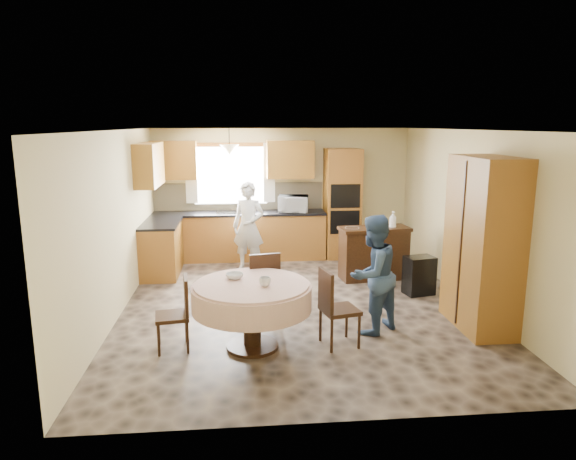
{
  "coord_description": "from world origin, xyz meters",
  "views": [
    {
      "loc": [
        -0.82,
        -7.03,
        2.59
      ],
      "look_at": [
        -0.13,
        0.3,
        1.05
      ],
      "focal_mm": 32.0,
      "sensor_mm": 36.0,
      "label": 1
    }
  ],
  "objects_px": {
    "sideboard": "(374,255)",
    "chair_left": "(178,310)",
    "oven_tower": "(342,204)",
    "dining_table": "(252,298)",
    "chair_back": "(263,284)",
    "person_sink": "(249,227)",
    "chair_right": "(334,304)",
    "cupboard": "(483,244)",
    "person_dining": "(373,274)"
  },
  "relations": [
    {
      "from": "oven_tower",
      "to": "sideboard",
      "type": "distance_m",
      "value": 1.66
    },
    {
      "from": "sideboard",
      "to": "chair_left",
      "type": "relative_size",
      "value": 1.35
    },
    {
      "from": "person_sink",
      "to": "person_dining",
      "type": "bearing_deg",
      "value": -41.88
    },
    {
      "from": "sideboard",
      "to": "dining_table",
      "type": "height_order",
      "value": "sideboard"
    },
    {
      "from": "sideboard",
      "to": "dining_table",
      "type": "xyz_separation_m",
      "value": [
        -2.12,
        -2.57,
        0.2
      ]
    },
    {
      "from": "cupboard",
      "to": "person_dining",
      "type": "relative_size",
      "value": 1.46
    },
    {
      "from": "person_sink",
      "to": "chair_left",
      "type": "bearing_deg",
      "value": -84.07
    },
    {
      "from": "chair_right",
      "to": "dining_table",
      "type": "bearing_deg",
      "value": 75.4
    },
    {
      "from": "chair_right",
      "to": "oven_tower",
      "type": "bearing_deg",
      "value": -25.45
    },
    {
      "from": "person_dining",
      "to": "chair_right",
      "type": "bearing_deg",
      "value": -1.6
    },
    {
      "from": "chair_left",
      "to": "chair_back",
      "type": "height_order",
      "value": "chair_back"
    },
    {
      "from": "person_dining",
      "to": "chair_left",
      "type": "bearing_deg",
      "value": -29.02
    },
    {
      "from": "sideboard",
      "to": "person_sink",
      "type": "distance_m",
      "value": 2.24
    },
    {
      "from": "chair_left",
      "to": "oven_tower",
      "type": "bearing_deg",
      "value": 137.39
    },
    {
      "from": "chair_back",
      "to": "person_dining",
      "type": "height_order",
      "value": "person_dining"
    },
    {
      "from": "chair_back",
      "to": "oven_tower",
      "type": "bearing_deg",
      "value": -126.72
    },
    {
      "from": "chair_left",
      "to": "person_sink",
      "type": "bearing_deg",
      "value": 156.12
    },
    {
      "from": "dining_table",
      "to": "chair_left",
      "type": "bearing_deg",
      "value": 175.61
    },
    {
      "from": "chair_back",
      "to": "chair_left",
      "type": "bearing_deg",
      "value": 24.06
    },
    {
      "from": "cupboard",
      "to": "person_dining",
      "type": "xyz_separation_m",
      "value": [
        -1.42,
        -0.04,
        -0.35
      ]
    },
    {
      "from": "oven_tower",
      "to": "person_sink",
      "type": "xyz_separation_m",
      "value": [
        -1.83,
        -0.81,
        -0.27
      ]
    },
    {
      "from": "chair_right",
      "to": "person_sink",
      "type": "xyz_separation_m",
      "value": [
        -0.93,
        3.3,
        0.28
      ]
    },
    {
      "from": "chair_left",
      "to": "person_dining",
      "type": "xyz_separation_m",
      "value": [
        2.36,
        0.28,
        0.27
      ]
    },
    {
      "from": "cupboard",
      "to": "dining_table",
      "type": "xyz_separation_m",
      "value": [
        -2.93,
        -0.39,
        -0.48
      ]
    },
    {
      "from": "sideboard",
      "to": "chair_left",
      "type": "bearing_deg",
      "value": -146.56
    },
    {
      "from": "cupboard",
      "to": "chair_right",
      "type": "distance_m",
      "value": 2.1
    },
    {
      "from": "sideboard",
      "to": "chair_left",
      "type": "height_order",
      "value": "chair_left"
    },
    {
      "from": "chair_back",
      "to": "chair_right",
      "type": "height_order",
      "value": "chair_back"
    },
    {
      "from": "chair_left",
      "to": "chair_back",
      "type": "distance_m",
      "value": 1.23
    },
    {
      "from": "dining_table",
      "to": "cupboard",
      "type": "bearing_deg",
      "value": 7.51
    },
    {
      "from": "chair_right",
      "to": "person_sink",
      "type": "distance_m",
      "value": 3.44
    },
    {
      "from": "chair_back",
      "to": "person_sink",
      "type": "bearing_deg",
      "value": -96.59
    },
    {
      "from": "chair_right",
      "to": "cupboard",
      "type": "bearing_deg",
      "value": -91.28
    },
    {
      "from": "chair_back",
      "to": "person_dining",
      "type": "distance_m",
      "value": 1.42
    },
    {
      "from": "oven_tower",
      "to": "sideboard",
      "type": "relative_size",
      "value": 1.82
    },
    {
      "from": "cupboard",
      "to": "chair_left",
      "type": "distance_m",
      "value": 3.85
    },
    {
      "from": "dining_table",
      "to": "person_sink",
      "type": "bearing_deg",
      "value": 89.54
    },
    {
      "from": "dining_table",
      "to": "person_dining",
      "type": "distance_m",
      "value": 1.56
    },
    {
      "from": "dining_table",
      "to": "person_sink",
      "type": "distance_m",
      "value": 3.28
    },
    {
      "from": "sideboard",
      "to": "person_dining",
      "type": "relative_size",
      "value": 0.78
    },
    {
      "from": "chair_right",
      "to": "person_dining",
      "type": "bearing_deg",
      "value": -68.78
    },
    {
      "from": "oven_tower",
      "to": "person_dining",
      "type": "relative_size",
      "value": 1.41
    },
    {
      "from": "chair_right",
      "to": "person_dining",
      "type": "xyz_separation_m",
      "value": [
        0.55,
        0.38,
        0.23
      ]
    },
    {
      "from": "person_dining",
      "to": "chair_back",
      "type": "bearing_deg",
      "value": -52.47
    },
    {
      "from": "oven_tower",
      "to": "dining_table",
      "type": "height_order",
      "value": "oven_tower"
    },
    {
      "from": "chair_left",
      "to": "person_sink",
      "type": "xyz_separation_m",
      "value": [
        0.88,
        3.21,
        0.32
      ]
    },
    {
      "from": "oven_tower",
      "to": "chair_right",
      "type": "distance_m",
      "value": 4.24
    },
    {
      "from": "cupboard",
      "to": "dining_table",
      "type": "relative_size",
      "value": 1.59
    },
    {
      "from": "person_sink",
      "to": "cupboard",
      "type": "bearing_deg",
      "value": -23.63
    },
    {
      "from": "oven_tower",
      "to": "cupboard",
      "type": "bearing_deg",
      "value": -73.85
    }
  ]
}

